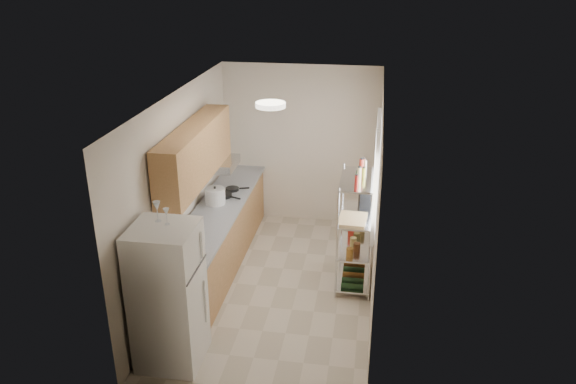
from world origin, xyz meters
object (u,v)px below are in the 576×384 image
cutting_board (353,219)px  espresso_machine (365,196)px  frying_pan_large (222,195)px  refrigerator (168,296)px  rice_cooker (215,196)px

cutting_board → espresso_machine: 0.54m
frying_pan_large → espresso_machine: 2.07m
refrigerator → frying_pan_large: size_ratio=5.90×
frying_pan_large → espresso_machine: bearing=13.1°
rice_cooker → frying_pan_large: 0.28m
refrigerator → rice_cooker: 2.22m
frying_pan_large → espresso_machine: espresso_machine is taller
rice_cooker → cutting_board: size_ratio=0.63×
frying_pan_large → cutting_board: 2.05m
rice_cooker → cutting_board: 2.00m
cutting_board → espresso_machine: size_ratio=1.70×
frying_pan_large → espresso_machine: size_ratio=1.05×
refrigerator → frying_pan_large: (-0.08, 2.47, 0.12)m
frying_pan_large → cutting_board: size_ratio=0.61×
rice_cooker → refrigerator: bearing=-87.2°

